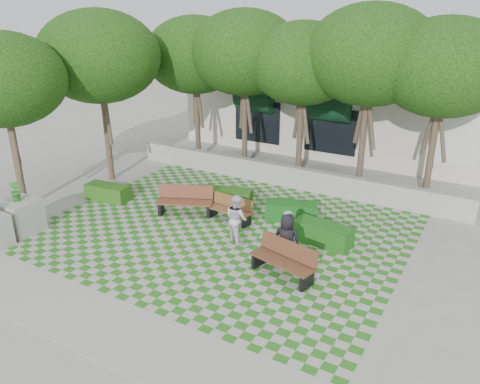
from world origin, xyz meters
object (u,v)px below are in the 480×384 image
Objects in this scene: bench_west at (185,201)px; person_white at (237,218)px; hedge_midright at (291,211)px; planter_back at (21,215)px; person_dark at (287,240)px; hedge_east at (323,234)px; hedge_midleft at (227,198)px; hedge_west at (108,192)px; bench_mid at (230,209)px; person_blue at (287,236)px; bench_east at (284,260)px.

bench_west is 1.31× the size of person_white.
hedge_midright is 1.13× the size of person_white.
person_dark is (8.72, 2.51, 0.20)m from planter_back.
hedge_midright is 0.97× the size of planter_back.
person_dark is at bearing -103.11° from hedge_east.
hedge_midleft is at bearing -45.72° from person_dark.
planter_back is (-7.51, -5.55, 0.31)m from hedge_midright.
hedge_east is (5.23, 0.37, -0.18)m from bench_west.
planter_back is (-9.15, -4.38, 0.30)m from hedge_east.
hedge_east reaches higher than hedge_west.
bench_mid is 0.92× the size of planter_back.
hedge_midright is at bearing -1.11° from bench_west.
hedge_midright is at bearing 2.22° from hedge_midleft.
planter_back is (-4.85, -5.45, 0.29)m from hedge_midleft.
planter_back is 1.14× the size of person_dark.
bench_west is at bearing 7.49° from person_white.
person_blue is 2.00m from person_white.
hedge_east is 1.13× the size of person_blue.
hedge_east is at bearing -126.65° from person_white.
hedge_midright is at bearing -76.83° from person_dark.
planter_back is 1.16× the size of person_white.
planter_back reaches higher than bench_east.
person_blue is at bearing -79.43° from person_dark.
bench_east is at bearing -10.89° from hedge_west.
bench_east is at bearing 123.63° from person_blue.
person_dark is (3.05, -1.85, 0.40)m from bench_mid.
hedge_midright is 1.11× the size of person_dark.
bench_west is 1.13× the size of planter_back.
bench_east reaches higher than hedge_east.
planter_back reaches higher than person_dark.
bench_mid is (-3.25, 2.41, -0.07)m from bench_east.
bench_west is at bearing 45.69° from planter_back.
hedge_midleft is at bearing 131.93° from bench_mid.
planter_back reaches higher than hedge_midleft.
person_blue reaches higher than person_white.
planter_back is (-5.67, -4.35, 0.20)m from bench_mid.
hedge_east is at bearing 25.58° from planter_back.
hedge_west is (-4.43, -1.87, -0.02)m from hedge_midleft.
bench_mid is 7.15m from planter_back.
person_dark reaches higher than bench_mid.
hedge_east is 8.77m from hedge_west.
hedge_midleft is 1.17× the size of person_white.
planter_back is at bearing -137.18° from bench_mid.
bench_west is 5.61m from planter_back.
hedge_west is at bearing -164.41° from hedge_midright.
bench_mid is at bearing 156.84° from bench_east.
hedge_west is 1.06× the size of person_blue.
hedge_midleft is 1.15× the size of person_dark.
person_white is (6.25, -0.48, 0.50)m from hedge_west.
person_white is (1.82, -2.35, 0.48)m from hedge_midleft.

